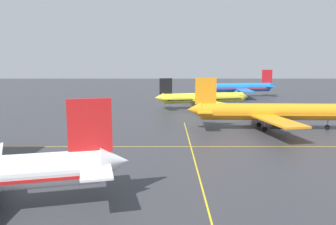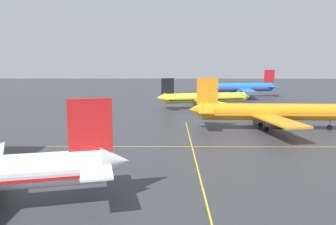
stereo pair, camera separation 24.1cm
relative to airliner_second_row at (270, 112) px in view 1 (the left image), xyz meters
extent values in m
cone|color=white|center=(-29.24, -38.89, 0.34)|extent=(3.87, 4.16, 3.53)
cube|color=red|center=(-31.72, -39.48, 4.54)|extent=(4.65, 1.44, 5.87)
cube|color=white|center=(-31.93, -36.51, 0.34)|extent=(4.23, 5.68, 0.23)
cube|color=white|center=(-30.56, -42.22, 0.34)|extent=(4.23, 5.68, 0.23)
cylinder|color=orange|center=(0.54, -0.02, 0.07)|extent=(32.40, 4.92, 3.83)
cone|color=orange|center=(-17.21, 0.58, 0.48)|extent=(3.35, 3.75, 3.64)
cube|color=orange|center=(-14.59, 0.49, 4.81)|extent=(4.85, 0.53, 6.05)
cube|color=orange|center=(-15.19, -2.52, 0.48)|extent=(3.40, 5.35, 0.24)
cube|color=orange|center=(-14.99, 3.53, 0.48)|extent=(3.40, 5.35, 0.24)
cube|color=orange|center=(-0.76, -8.56, -0.53)|extent=(7.81, 15.82, 0.40)
cube|color=orange|center=(-0.18, 8.59, -0.53)|extent=(8.74, 15.95, 0.40)
cylinder|color=#333338|center=(0.57, -5.27, -1.85)|extent=(3.50, 2.23, 2.12)
cylinder|color=#333338|center=(0.92, 5.22, -1.85)|extent=(3.50, 2.23, 2.12)
cube|color=orange|center=(0.54, -0.02, -0.41)|extent=(29.82, 4.87, 0.36)
cylinder|color=#99999E|center=(13.65, -0.46, -2.40)|extent=(0.28, 0.28, 1.67)
cylinder|color=black|center=(13.65, -0.46, -3.51)|extent=(1.12, 0.49, 1.11)
cylinder|color=#99999E|center=(-1.57, -2.57, -2.40)|extent=(0.28, 0.28, 1.67)
cylinder|color=black|center=(-1.57, -2.57, -3.51)|extent=(1.12, 0.49, 1.11)
cylinder|color=#99999E|center=(-1.39, 2.67, -2.40)|extent=(0.28, 0.28, 1.67)
cylinder|color=black|center=(-1.39, 2.67, -3.51)|extent=(1.12, 0.49, 1.11)
cylinder|color=yellow|center=(-11.21, 35.02, -0.47)|extent=(28.08, 9.57, 3.33)
cone|color=yellow|center=(3.56, 38.44, -0.47)|extent=(2.96, 3.69, 3.26)
cone|color=yellow|center=(-26.24, 31.54, -0.12)|extent=(3.45, 3.72, 3.16)
cube|color=black|center=(-24.02, 32.05, 3.65)|extent=(4.17, 1.26, 5.26)
cube|color=yellow|center=(-23.86, 29.39, -0.12)|extent=(3.76, 5.07, 0.21)
cube|color=yellow|center=(-25.04, 34.52, -0.12)|extent=(3.76, 5.07, 0.21)
cube|color=yellow|center=(-10.39, 27.56, -1.00)|extent=(9.69, 13.84, 0.35)
cube|color=yellow|center=(-13.75, 42.08, -1.00)|extent=(4.79, 13.23, 0.35)
cylinder|color=black|center=(-10.01, 30.62, -2.14)|extent=(3.32, 2.47, 1.84)
cylinder|color=black|center=(-12.07, 39.50, -2.14)|extent=(3.32, 2.47, 1.84)
cube|color=#385166|center=(1.60, 37.98, 0.01)|extent=(2.23, 3.34, 0.61)
cube|color=black|center=(-11.21, 35.02, -0.89)|extent=(25.90, 9.10, 0.32)
cylinder|color=#99999E|center=(-0.11, 37.59, -2.62)|extent=(0.25, 0.25, 1.45)
cylinder|color=black|center=(-0.11, 37.59, -3.58)|extent=(1.03, 0.60, 0.96)
cylinder|color=#99999E|center=(-12.41, 32.40, -2.62)|extent=(0.25, 0.25, 1.45)
cylinder|color=black|center=(-12.41, 32.40, -3.58)|extent=(1.03, 0.60, 0.96)
cylinder|color=#99999E|center=(-13.43, 36.84, -2.62)|extent=(0.25, 0.25, 1.45)
cylinder|color=black|center=(-13.43, 36.84, -3.58)|extent=(1.03, 0.60, 0.96)
cylinder|color=blue|center=(7.19, 73.03, 0.17)|extent=(33.23, 9.49, 3.92)
cone|color=blue|center=(-10.42, 69.99, 0.17)|extent=(3.30, 4.25, 3.85)
cone|color=blue|center=(25.10, 76.12, 0.58)|extent=(3.89, 4.24, 3.73)
cube|color=red|center=(22.45, 75.66, 5.02)|extent=(4.95, 1.21, 6.20)
cube|color=blue|center=(22.43, 78.80, 0.58)|extent=(4.17, 5.85, 0.25)
cube|color=blue|center=(23.49, 72.70, 0.58)|extent=(4.17, 5.85, 0.25)
cube|color=blue|center=(6.71, 81.85, -0.45)|extent=(10.74, 16.38, 0.41)
cube|color=blue|center=(9.70, 64.55, -0.45)|extent=(5.96, 15.69, 0.41)
cylinder|color=blue|center=(6.07, 78.29, -1.79)|extent=(3.83, 2.73, 2.17)
cylinder|color=blue|center=(7.90, 67.70, -1.79)|extent=(3.83, 2.73, 2.17)
cube|color=#385166|center=(-8.08, 70.39, 0.74)|extent=(2.45, 3.87, 0.72)
cube|color=red|center=(7.19, 73.03, -0.32)|extent=(30.63, 9.08, 0.37)
cylinder|color=#99999E|center=(-6.04, 70.75, -2.36)|extent=(0.29, 0.29, 1.70)
cylinder|color=black|center=(-6.04, 70.75, -3.50)|extent=(1.20, 0.65, 1.14)
cylinder|color=#99999E|center=(8.77, 76.03, -2.36)|extent=(0.29, 0.29, 1.70)
cylinder|color=black|center=(8.77, 76.03, -3.50)|extent=(1.20, 0.65, 1.14)
cylinder|color=#99999E|center=(9.68, 70.73, -2.36)|extent=(0.29, 0.29, 1.70)
cylinder|color=black|center=(9.68, 70.73, -3.50)|extent=(1.20, 0.65, 1.14)
cube|color=yellow|center=(-19.08, -15.75, -4.06)|extent=(155.75, 0.20, 0.01)
cube|color=yellow|center=(-19.08, -35.94, -4.06)|extent=(0.20, 88.80, 0.01)
camera|label=1|loc=(-23.30, -73.43, 11.22)|focal=34.39mm
camera|label=2|loc=(-23.06, -73.43, 11.22)|focal=34.39mm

